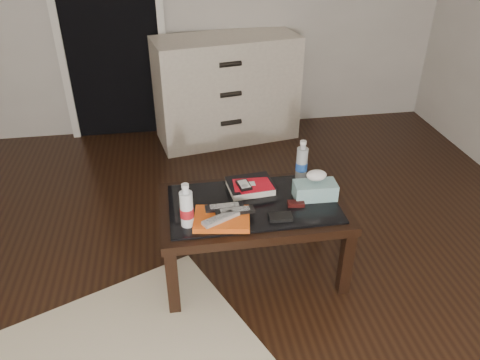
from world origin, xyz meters
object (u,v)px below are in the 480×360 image
object	(u,v)px
coffee_table	(253,213)
water_bottle_right	(302,160)
tissue_box	(315,190)
textbook	(250,186)
dresser	(227,89)
water_bottle_left	(186,205)

from	to	relation	value
coffee_table	water_bottle_right	xyz separation A→B (m)	(0.32, 0.22, 0.18)
tissue_box	textbook	bearing A→B (deg)	160.34
dresser	water_bottle_left	xyz separation A→B (m)	(-0.46, -1.93, 0.13)
textbook	water_bottle_left	distance (m)	0.47
coffee_table	textbook	distance (m)	0.16
water_bottle_right	water_bottle_left	bearing A→B (deg)	-152.29
water_bottle_right	tissue_box	bearing A→B (deg)	-85.43
dresser	tissue_box	xyz separation A→B (m)	(0.25, -1.79, 0.06)
textbook	tissue_box	distance (m)	0.36
water_bottle_left	tissue_box	size ratio (longest dim) A/B	1.03
coffee_table	dresser	size ratio (longest dim) A/B	0.79
water_bottle_right	textbook	bearing A→B (deg)	-165.06
tissue_box	coffee_table	bearing A→B (deg)	-177.62
water_bottle_right	tissue_box	size ratio (longest dim) A/B	1.03
textbook	water_bottle_left	world-z (taller)	water_bottle_left
water_bottle_left	dresser	bearing A→B (deg)	76.66
textbook	water_bottle_right	size ratio (longest dim) A/B	1.05
coffee_table	water_bottle_left	xyz separation A→B (m)	(-0.36, -0.14, 0.18)
textbook	tissue_box	world-z (taller)	tissue_box
textbook	tissue_box	bearing A→B (deg)	-27.33
dresser	tissue_box	bearing A→B (deg)	-92.38
dresser	water_bottle_left	size ratio (longest dim) A/B	5.33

